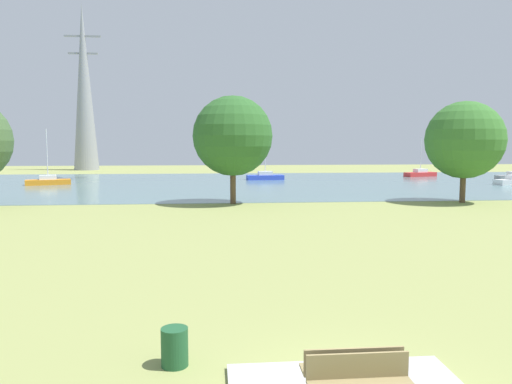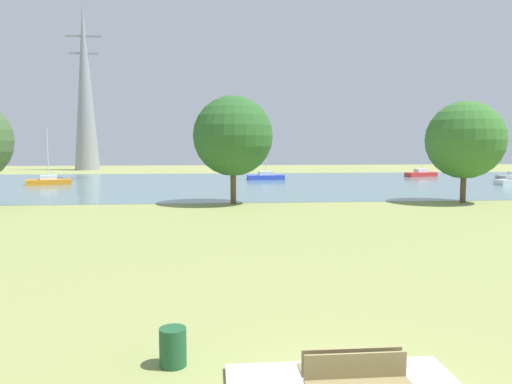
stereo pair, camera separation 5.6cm
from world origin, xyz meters
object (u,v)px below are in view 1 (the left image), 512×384
at_px(sailboat_blue, 265,176).
at_px(electricity_pylon, 84,87).
at_px(tree_west_far, 233,136).
at_px(bench_facing_water, 351,372).
at_px(litter_bin, 175,347).
at_px(sailboat_red, 420,173).
at_px(tree_mid_shore, 465,140).
at_px(sailboat_orange, 48,181).

height_order(sailboat_blue, electricity_pylon, electricity_pylon).
distance_m(sailboat_blue, tree_west_far, 26.52).
height_order(bench_facing_water, litter_bin, bench_facing_water).
bearing_deg(bench_facing_water, electricity_pylon, 106.74).
bearing_deg(bench_facing_water, sailboat_red, 65.27).
distance_m(litter_bin, tree_west_far, 28.40).
relative_size(sailboat_red, tree_west_far, 0.68).
height_order(sailboat_red, tree_mid_shore, tree_mid_shore).
distance_m(tree_west_far, electricity_pylon, 59.89).
height_order(litter_bin, electricity_pylon, electricity_pylon).
xyz_separation_m(litter_bin, sailboat_blue, (7.77, 53.43, 0.07)).
distance_m(sailboat_orange, electricity_pylon, 37.28).
relative_size(litter_bin, sailboat_blue, 0.11).
xyz_separation_m(sailboat_blue, tree_mid_shore, (12.76, -26.45, 4.46)).
relative_size(sailboat_orange, sailboat_blue, 0.88).
bearing_deg(sailboat_blue, sailboat_red, 11.40).
xyz_separation_m(bench_facing_water, electricity_pylon, (-25.08, 83.36, 14.41)).
bearing_deg(electricity_pylon, tree_west_far, -65.77).
relative_size(bench_facing_water, tree_mid_shore, 0.23).
bearing_deg(tree_mid_shore, bench_facing_water, -121.16).
bearing_deg(tree_west_far, electricity_pylon, 114.23).
bearing_deg(bench_facing_water, tree_west_far, 91.60).
bearing_deg(tree_west_far, bench_facing_water, -88.40).
bearing_deg(bench_facing_water, tree_mid_shore, 58.84).
bearing_deg(tree_mid_shore, sailboat_blue, 115.76).
relative_size(bench_facing_water, tree_west_far, 0.22).
bearing_deg(electricity_pylon, sailboat_orange, -83.19).
height_order(sailboat_orange, sailboat_blue, sailboat_blue).
xyz_separation_m(litter_bin, sailboat_red, (30.74, 58.06, 0.05)).
height_order(bench_facing_water, tree_mid_shore, tree_mid_shore).
height_order(tree_west_far, tree_mid_shore, tree_west_far).
bearing_deg(bench_facing_water, litter_bin, 154.30).
xyz_separation_m(sailboat_orange, electricity_pylon, (-4.08, 34.14, 14.42)).
bearing_deg(sailboat_red, electricity_pylon, 155.70).
distance_m(tree_mid_shore, electricity_pylon, 69.97).
relative_size(tree_mid_shore, electricity_pylon, 0.27).
bearing_deg(sailboat_blue, tree_west_far, -101.77).
height_order(bench_facing_water, tree_west_far, tree_west_far).
bearing_deg(electricity_pylon, tree_mid_shore, -52.31).
height_order(litter_bin, tree_west_far, tree_west_far).
bearing_deg(tree_mid_shore, sailboat_orange, 151.63).
bearing_deg(sailboat_blue, tree_mid_shore, -64.24).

